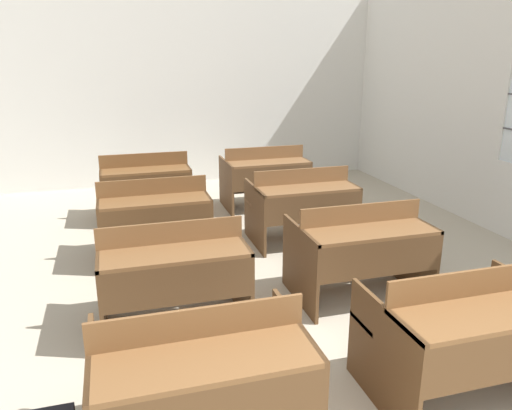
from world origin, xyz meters
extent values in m
cube|color=silver|center=(0.00, 7.20, 1.55)|extent=(6.38, 0.06, 3.09)
cube|color=silver|center=(3.16, 3.58, 0.44)|extent=(0.06, 7.17, 0.87)
cube|color=silver|center=(3.16, 5.45, 1.44)|extent=(0.06, 3.42, 1.13)
cube|color=brown|center=(-0.31, 1.26, 0.34)|extent=(0.03, 0.80, 0.68)
cube|color=brown|center=(-0.86, 1.06, 0.66)|extent=(1.11, 0.39, 0.03)
cube|color=brown|center=(-0.86, 1.25, 0.76)|extent=(1.11, 0.02, 0.17)
cube|color=brown|center=(-0.86, 1.51, 0.43)|extent=(1.11, 0.30, 0.03)
cube|color=brown|center=(-0.86, 1.51, 0.16)|extent=(1.06, 0.04, 0.04)
cube|color=#54371E|center=(0.23, 1.26, 0.34)|extent=(0.03, 0.80, 0.68)
cube|color=brown|center=(0.77, 1.06, 0.66)|extent=(1.11, 0.39, 0.03)
cube|color=#54371E|center=(0.77, 0.87, 0.50)|extent=(1.06, 0.02, 0.31)
cube|color=brown|center=(0.77, 1.25, 0.76)|extent=(1.11, 0.02, 0.17)
cube|color=brown|center=(0.77, 1.51, 0.43)|extent=(1.11, 0.30, 0.03)
cube|color=#54371E|center=(0.77, 1.51, 0.16)|extent=(1.06, 0.04, 0.04)
cube|color=brown|center=(-1.37, 2.64, 0.34)|extent=(0.03, 0.80, 0.68)
cube|color=brown|center=(-0.29, 2.64, 0.34)|extent=(0.03, 0.80, 0.68)
cube|color=brown|center=(-0.83, 2.44, 0.66)|extent=(1.11, 0.39, 0.03)
cube|color=brown|center=(-0.83, 2.25, 0.50)|extent=(1.06, 0.02, 0.31)
cube|color=brown|center=(-0.83, 2.62, 0.76)|extent=(1.11, 0.02, 0.17)
cube|color=brown|center=(-0.83, 2.89, 0.43)|extent=(1.11, 0.30, 0.03)
cube|color=brown|center=(-0.83, 2.89, 0.16)|extent=(1.06, 0.04, 0.04)
cube|color=brown|center=(0.24, 2.66, 0.34)|extent=(0.03, 0.80, 0.68)
cube|color=brown|center=(1.33, 2.66, 0.34)|extent=(0.03, 0.80, 0.68)
cube|color=brown|center=(0.79, 2.46, 0.66)|extent=(1.11, 0.39, 0.03)
cube|color=brown|center=(0.79, 2.27, 0.50)|extent=(1.06, 0.02, 0.31)
cube|color=brown|center=(0.79, 2.64, 0.76)|extent=(1.11, 0.02, 0.17)
cube|color=brown|center=(0.79, 2.91, 0.43)|extent=(1.11, 0.30, 0.03)
cube|color=brown|center=(0.79, 2.91, 0.16)|extent=(1.06, 0.04, 0.04)
cube|color=#54371F|center=(-1.39, 4.07, 0.34)|extent=(0.03, 0.80, 0.68)
cube|color=#54371F|center=(-0.31, 4.07, 0.34)|extent=(0.03, 0.80, 0.68)
cube|color=brown|center=(-0.85, 3.86, 0.66)|extent=(1.11, 0.39, 0.03)
cube|color=#54371F|center=(-0.85, 3.68, 0.50)|extent=(1.06, 0.02, 0.31)
cube|color=brown|center=(-0.85, 4.05, 0.76)|extent=(1.11, 0.02, 0.17)
cube|color=brown|center=(-0.85, 4.31, 0.43)|extent=(1.11, 0.30, 0.03)
cube|color=#54371F|center=(-0.85, 4.31, 0.16)|extent=(1.06, 0.04, 0.04)
cube|color=brown|center=(0.25, 4.06, 0.34)|extent=(0.03, 0.80, 0.68)
cube|color=brown|center=(1.33, 4.06, 0.34)|extent=(0.03, 0.80, 0.68)
cube|color=brown|center=(0.79, 3.86, 0.66)|extent=(1.11, 0.39, 0.03)
cube|color=brown|center=(0.79, 3.67, 0.50)|extent=(1.06, 0.02, 0.31)
cube|color=brown|center=(0.79, 4.05, 0.76)|extent=(1.11, 0.02, 0.17)
cube|color=brown|center=(0.79, 4.31, 0.43)|extent=(1.11, 0.30, 0.03)
cube|color=brown|center=(0.79, 4.31, 0.16)|extent=(1.06, 0.04, 0.04)
cube|color=#52351C|center=(-1.38, 5.45, 0.34)|extent=(0.03, 0.80, 0.68)
cube|color=#52351C|center=(-0.29, 5.45, 0.34)|extent=(0.03, 0.80, 0.68)
cube|color=brown|center=(-0.83, 5.25, 0.66)|extent=(1.11, 0.39, 0.03)
cube|color=#52351C|center=(-0.83, 5.06, 0.50)|extent=(1.06, 0.02, 0.31)
cube|color=brown|center=(-0.83, 5.43, 0.76)|extent=(1.11, 0.02, 0.17)
cube|color=brown|center=(-0.83, 5.70, 0.43)|extent=(1.11, 0.30, 0.03)
cube|color=#52351C|center=(-0.83, 5.70, 0.16)|extent=(1.06, 0.04, 0.04)
cube|color=brown|center=(0.24, 5.46, 0.34)|extent=(0.03, 0.80, 0.68)
cube|color=brown|center=(1.33, 5.46, 0.34)|extent=(0.03, 0.80, 0.68)
cube|color=brown|center=(0.79, 5.26, 0.66)|extent=(1.11, 0.39, 0.03)
cube|color=brown|center=(0.79, 5.07, 0.50)|extent=(1.06, 0.02, 0.31)
cube|color=brown|center=(0.79, 5.44, 0.76)|extent=(1.11, 0.02, 0.17)
cube|color=brown|center=(0.79, 5.71, 0.43)|extent=(1.11, 0.30, 0.03)
cube|color=brown|center=(0.79, 5.71, 0.16)|extent=(1.06, 0.04, 0.04)
camera|label=1|loc=(-1.20, -0.99, 2.07)|focal=35.00mm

